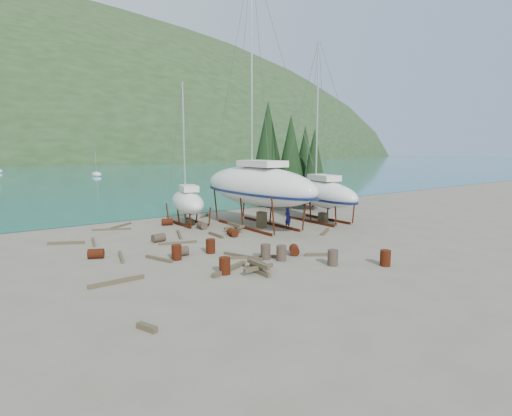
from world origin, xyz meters
TOP-DOWN VIEW (x-y plane):
  - ground at (0.00, 0.00)m, footprint 600.00×600.00m
  - far_house_right at (30.00, 190.00)m, footprint 6.60×5.60m
  - cypress_near_right at (12.50, 12.00)m, footprint 3.60×3.60m
  - cypress_mid_right at (14.00, 10.00)m, footprint 3.06×3.06m
  - cypress_back_left at (11.00, 14.00)m, footprint 4.14×4.14m
  - cypress_far_right at (15.50, 13.00)m, footprint 3.24×3.24m
  - moored_boat_mid at (10.00, 80.00)m, footprint 2.00×5.00m
  - large_sailboat_near at (3.69, 6.05)m, footprint 4.19×13.67m
  - large_sailboat_far at (9.60, 4.71)m, footprint 4.64×10.24m
  - small_sailboat_shore at (-0.42, 10.49)m, footprint 4.18×7.77m
  - worker at (5.22, 3.90)m, footprint 0.46×0.66m
  - drum_1 at (-3.50, -3.90)m, footprint 0.67×0.93m
  - drum_2 at (-9.78, 3.69)m, footprint 1.04×0.90m
  - drum_4 at (-2.14, 10.92)m, footprint 1.00×0.78m
  - drum_5 at (-1.26, -3.08)m, footprint 0.58×0.58m
  - drum_6 at (-0.03, 4.01)m, footprint 0.67×0.94m
  - drum_7 at (2.69, -7.27)m, footprint 0.58×0.58m
  - drum_8 at (-6.07, 0.64)m, footprint 0.58×0.58m
  - drum_9 at (-5.13, 5.56)m, footprint 0.94×0.67m
  - drum_11 at (-0.51, 7.81)m, footprint 0.61×0.90m
  - drum_12 at (0.21, -2.54)m, footprint 0.99×1.05m
  - drum_13 at (-5.23, -3.31)m, footprint 0.58×0.58m
  - drum_14 at (-3.72, 0.79)m, footprint 0.58×0.58m
  - drum_15 at (-5.51, 1.26)m, footprint 0.95×0.69m
  - drum_16 at (-1.81, -2.30)m, footprint 0.58×0.58m
  - drum_17 at (0.42, -5.51)m, footprint 0.58×0.58m
  - timber_0 at (-6.57, 11.60)m, footprint 2.72×1.38m
  - timber_1 at (6.39, 0.83)m, footprint 1.82×1.29m
  - timber_2 at (-10.49, 8.58)m, footprint 2.18×1.27m
  - timber_3 at (-2.53, -1.63)m, footprint 2.96×1.66m
  - timber_5 at (-2.69, -1.24)m, footprint 1.13×2.61m
  - timber_6 at (2.50, 12.90)m, footprint 1.43×1.24m
  - timber_7 at (1.24, -3.69)m, footprint 1.55×1.14m
  - timber_8 at (-1.00, 4.77)m, footprint 0.21×1.99m
  - timber_9 at (-5.46, 12.70)m, footprint 2.19×1.56m
  - timber_10 at (-3.07, 6.64)m, footprint 1.16×2.76m
  - timber_11 at (-4.33, 4.20)m, footprint 2.49×0.89m
  - timber_12 at (-6.95, 1.13)m, footprint 0.90×2.03m
  - timber_13 at (-10.87, -7.21)m, footprint 0.52×0.90m
  - timber_14 at (-10.18, -1.53)m, footprint 2.67×0.24m
  - timber_15 at (-8.88, 7.88)m, footprint 0.69×2.65m
  - timber_16 at (-4.76, -3.02)m, footprint 2.69×1.29m
  - timber_17 at (-8.59, 2.86)m, footprint 0.74×2.45m
  - timber_pile_fore at (-3.76, -4.27)m, footprint 1.80×1.80m
  - timber_pile_aft at (1.13, 5.53)m, footprint 1.80×1.80m

SIDE VIEW (x-z plane):
  - ground at x=0.00m, z-range 0.00..0.00m
  - timber_0 at x=-6.57m, z-range 0.00..0.14m
  - timber_15 at x=-8.88m, z-range 0.00..0.15m
  - timber_3 at x=-2.53m, z-range 0.00..0.15m
  - timber_9 at x=-5.46m, z-range 0.00..0.15m
  - timber_11 at x=-4.33m, z-range 0.00..0.15m
  - timber_5 at x=-2.69m, z-range 0.00..0.16m
  - timber_17 at x=-8.59m, z-range 0.00..0.16m
  - timber_10 at x=-3.07m, z-range 0.00..0.16m
  - timber_12 at x=-6.95m, z-range 0.00..0.17m
  - timber_7 at x=1.24m, z-range 0.00..0.17m
  - timber_14 at x=-10.18m, z-range 0.00..0.18m
  - timber_2 at x=-10.49m, z-range 0.00..0.19m
  - timber_8 at x=-1.00m, z-range 0.00..0.19m
  - timber_6 at x=2.50m, z-range 0.00..0.19m
  - timber_1 at x=6.39m, z-range 0.00..0.19m
  - timber_13 at x=-10.87m, z-range 0.00..0.22m
  - timber_16 at x=-4.76m, z-range 0.00..0.23m
  - drum_1 at x=-3.50m, z-range 0.00..0.58m
  - drum_2 at x=-9.78m, z-range 0.00..0.58m
  - drum_4 at x=-2.14m, z-range 0.00..0.58m
  - drum_6 at x=-0.03m, z-range 0.00..0.58m
  - drum_9 at x=-5.13m, z-range 0.00..0.58m
  - drum_11 at x=-0.51m, z-range 0.00..0.58m
  - drum_12 at x=0.21m, z-range 0.00..0.58m
  - drum_15 at x=-5.51m, z-range 0.00..0.58m
  - timber_pile_fore at x=-3.76m, z-range 0.00..0.60m
  - timber_pile_aft at x=1.13m, z-range 0.00..0.60m
  - moored_boat_mid at x=10.00m, z-range -2.64..3.41m
  - drum_5 at x=-1.26m, z-range 0.00..0.88m
  - drum_7 at x=2.69m, z-range 0.00..0.88m
  - drum_8 at x=-6.07m, z-range 0.00..0.88m
  - drum_13 at x=-5.23m, z-range 0.00..0.88m
  - drum_14 at x=-3.72m, z-range 0.00..0.88m
  - drum_16 at x=-1.81m, z-range 0.00..0.88m
  - drum_17 at x=0.42m, z-range 0.00..0.88m
  - worker at x=5.22m, z-range 0.00..1.73m
  - small_sailboat_shore at x=-0.42m, z-range -3.98..7.89m
  - large_sailboat_far at x=9.60m, z-range -5.26..10.37m
  - far_house_right at x=30.00m, z-range 0.12..5.72m
  - large_sailboat_near at x=3.69m, z-range -7.26..14.15m
  - cypress_mid_right at x=14.00m, z-range 0.67..9.17m
  - cypress_far_right at x=15.50m, z-range 0.71..9.71m
  - cypress_near_right at x=12.50m, z-range 0.79..10.79m
  - cypress_back_left at x=11.00m, z-range 0.91..12.41m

